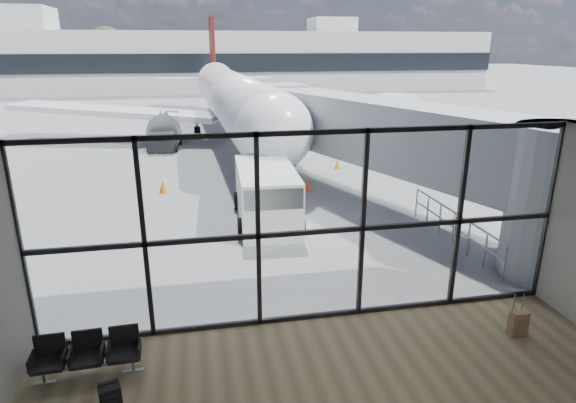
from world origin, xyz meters
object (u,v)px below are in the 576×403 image
object	(u,v)px
airliner	(232,97)
suitcase	(518,323)
seating_row	(88,352)
service_van	(267,195)
backpack	(111,399)
belt_loader	(165,138)

from	to	relation	value
airliner	suitcase	bearing A→B (deg)	-83.40
seating_row	service_van	distance (m)	9.14
backpack	suitcase	world-z (taller)	suitcase
backpack	suitcase	bearing A→B (deg)	-12.38
seating_row	airliner	size ratio (longest dim) A/B	0.06
backpack	belt_loader	xyz separation A→B (m)	(-0.15, 23.39, 0.41)
backpack	belt_loader	world-z (taller)	belt_loader
backpack	suitcase	size ratio (longest dim) A/B	0.54
seating_row	belt_loader	bearing A→B (deg)	86.88
seating_row	service_van	bearing A→B (deg)	56.87
service_van	belt_loader	distance (m)	15.04
airliner	service_van	bearing A→B (deg)	-93.06
airliner	backpack	bearing A→B (deg)	-101.37
suitcase	service_van	size ratio (longest dim) A/B	0.22
suitcase	backpack	bearing A→B (deg)	-173.61
seating_row	backpack	world-z (taller)	seating_row
service_van	belt_loader	size ratio (longest dim) A/B	1.04
backpack	service_van	world-z (taller)	service_van
seating_row	service_van	xyz separation A→B (m)	(4.72, 7.81, 0.54)
airliner	seating_row	bearing A→B (deg)	-102.99
backpack	airliner	bearing A→B (deg)	63.50
service_van	suitcase	bearing A→B (deg)	-59.39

